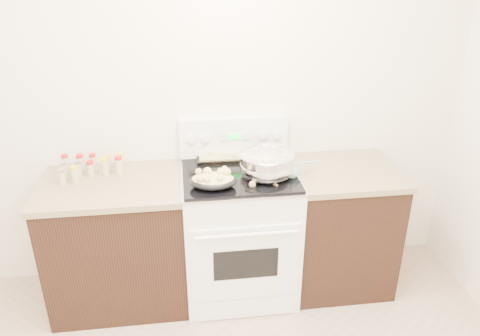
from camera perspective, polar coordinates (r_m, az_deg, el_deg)
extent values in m
cube|color=white|center=(3.25, -7.14, 8.29)|extent=(4.00, 0.05, 2.70)
cube|color=black|center=(3.36, -14.50, -9.02)|extent=(0.90, 0.64, 0.88)
cube|color=brown|center=(3.13, -15.40, -2.03)|extent=(0.93, 0.67, 0.04)
cube|color=black|center=(3.50, 11.90, -7.23)|extent=(0.70, 0.64, 0.88)
cube|color=brown|center=(3.28, 12.61, -0.42)|extent=(0.73, 0.67, 0.04)
cube|color=white|center=(3.33, -0.11, -8.07)|extent=(0.76, 0.66, 0.92)
cube|color=white|center=(3.06, 0.71, -11.59)|extent=(0.70, 0.01, 0.55)
cube|color=black|center=(3.05, 0.73, -11.66)|extent=(0.42, 0.01, 0.22)
cylinder|color=white|center=(2.88, 0.85, -8.15)|extent=(0.65, 0.02, 0.02)
cube|color=white|center=(3.30, 0.67, -16.78)|extent=(0.70, 0.01, 0.14)
cube|color=silver|center=(3.09, -0.12, -0.85)|extent=(0.78, 0.68, 0.01)
cube|color=black|center=(3.09, -0.12, -0.65)|extent=(0.74, 0.64, 0.01)
cube|color=white|center=(3.30, -0.78, 3.86)|extent=(0.76, 0.07, 0.28)
cylinder|color=white|center=(3.23, -5.98, 3.52)|extent=(0.06, 0.02, 0.06)
cylinder|color=white|center=(3.23, -4.21, 3.61)|extent=(0.06, 0.02, 0.06)
cylinder|color=white|center=(3.28, 2.80, 3.96)|extent=(0.06, 0.02, 0.06)
cylinder|color=white|center=(3.30, 4.51, 4.03)|extent=(0.06, 0.02, 0.06)
cube|color=#19E533|center=(3.25, -0.69, 3.82)|extent=(0.09, 0.00, 0.04)
cube|color=silver|center=(3.24, -2.10, 3.74)|extent=(0.05, 0.00, 0.05)
cube|color=silver|center=(3.26, 0.71, 3.88)|extent=(0.05, 0.00, 0.05)
ellipsoid|color=silver|center=(3.01, 3.26, 0.23)|extent=(0.47, 0.47, 0.21)
cylinder|color=silver|center=(3.04, 3.23, -0.87)|extent=(0.19, 0.19, 0.01)
torus|color=silver|center=(2.98, 3.30, 1.71)|extent=(0.36, 0.36, 0.02)
cylinder|color=silver|center=(3.00, 3.27, 0.63)|extent=(0.34, 0.34, 0.12)
cylinder|color=brown|center=(2.98, 3.30, 1.49)|extent=(0.32, 0.32, 0.00)
cube|color=beige|center=(2.90, 1.96, 0.93)|extent=(0.03, 0.03, 0.03)
cube|color=beige|center=(3.02, 2.88, 1.94)|extent=(0.03, 0.03, 0.02)
cube|color=beige|center=(2.92, 1.35, 1.13)|extent=(0.03, 0.03, 0.03)
cube|color=beige|center=(2.89, 2.81, 0.84)|extent=(0.03, 0.03, 0.02)
cube|color=beige|center=(3.00, 4.72, 1.67)|extent=(0.03, 0.03, 0.02)
cube|color=beige|center=(3.03, 5.43, 1.93)|extent=(0.03, 0.03, 0.02)
cube|color=beige|center=(3.04, 3.70, 2.05)|extent=(0.02, 0.02, 0.02)
cube|color=beige|center=(2.97, 3.16, 1.53)|extent=(0.03, 0.03, 0.03)
cube|color=beige|center=(2.92, 3.78, 1.03)|extent=(0.03, 0.03, 0.02)
cube|color=beige|center=(3.02, 4.37, 1.88)|extent=(0.04, 0.04, 0.02)
cube|color=beige|center=(3.10, 3.59, 2.56)|extent=(0.04, 0.04, 0.03)
cube|color=beige|center=(2.98, 5.51, 1.47)|extent=(0.04, 0.04, 0.03)
cube|color=beige|center=(3.08, 4.18, 2.41)|extent=(0.04, 0.04, 0.03)
cube|color=beige|center=(3.04, 1.88, 2.13)|extent=(0.03, 0.03, 0.02)
cube|color=beige|center=(3.01, 3.69, 1.83)|extent=(0.03, 0.03, 0.02)
cube|color=beige|center=(2.87, 3.24, 0.64)|extent=(0.03, 0.03, 0.02)
ellipsoid|color=black|center=(2.89, -3.32, -1.60)|extent=(0.32, 0.24, 0.08)
ellipsoid|color=tan|center=(2.88, -3.32, -1.39)|extent=(0.29, 0.22, 0.06)
sphere|color=tan|center=(2.82, -4.03, -1.37)|extent=(0.04, 0.04, 0.04)
sphere|color=tan|center=(2.90, -2.36, -0.51)|extent=(0.05, 0.05, 0.05)
sphere|color=tan|center=(2.91, -3.99, -0.43)|extent=(0.05, 0.05, 0.05)
sphere|color=tan|center=(2.89, -1.64, -0.53)|extent=(0.06, 0.06, 0.06)
sphere|color=tan|center=(2.93, -1.90, -0.11)|extent=(0.04, 0.04, 0.04)
sphere|color=tan|center=(2.92, -5.06, -0.45)|extent=(0.04, 0.04, 0.04)
sphere|color=tan|center=(2.82, -2.46, -1.28)|extent=(0.04, 0.04, 0.04)
sphere|color=tan|center=(2.83, -4.89, -1.31)|extent=(0.05, 0.05, 0.05)
cube|color=black|center=(3.32, -2.00, 1.56)|extent=(0.39, 0.28, 0.02)
cube|color=tan|center=(3.31, -2.00, 1.75)|extent=(0.35, 0.24, 0.02)
sphere|color=tan|center=(3.36, -3.59, 2.31)|extent=(0.04, 0.04, 0.04)
sphere|color=tan|center=(3.28, -3.63, 1.74)|extent=(0.04, 0.04, 0.04)
sphere|color=tan|center=(3.32, 0.18, 1.99)|extent=(0.04, 0.04, 0.04)
sphere|color=tan|center=(3.40, -0.07, 2.67)|extent=(0.04, 0.04, 0.04)
sphere|color=tan|center=(3.25, -1.64, 1.49)|extent=(0.04, 0.04, 0.04)
sphere|color=tan|center=(3.37, -2.93, 2.47)|extent=(0.04, 0.04, 0.04)
sphere|color=tan|center=(3.38, -3.45, 2.46)|extent=(0.04, 0.04, 0.04)
sphere|color=tan|center=(3.35, 0.22, 2.20)|extent=(0.04, 0.04, 0.04)
sphere|color=tan|center=(3.24, -0.69, 1.50)|extent=(0.04, 0.04, 0.04)
sphere|color=tan|center=(3.33, -3.13, 2.14)|extent=(0.04, 0.04, 0.04)
cylinder|color=tan|center=(3.00, 2.51, -1.24)|extent=(0.18, 0.24, 0.01)
sphere|color=tan|center=(2.91, 1.53, -2.02)|extent=(0.04, 0.04, 0.04)
sphere|color=#84BAC6|center=(3.04, 6.32, -0.47)|extent=(0.09, 0.09, 0.09)
cylinder|color=#84BAC6|center=(3.10, 7.74, 0.59)|extent=(0.25, 0.17, 0.08)
cylinder|color=#BFB28C|center=(3.33, -20.44, 0.36)|extent=(0.04, 0.04, 0.11)
cylinder|color=#B21414|center=(3.30, -20.61, 1.37)|extent=(0.04, 0.04, 0.02)
cylinder|color=#BFB28C|center=(3.31, -18.84, 0.44)|extent=(0.05, 0.05, 0.10)
cylinder|color=#B21414|center=(3.29, -18.98, 1.41)|extent=(0.05, 0.05, 0.02)
cylinder|color=#BFB28C|center=(3.30, -17.43, 0.53)|extent=(0.04, 0.04, 0.10)
cylinder|color=#B21414|center=(3.27, -17.57, 1.50)|extent=(0.04, 0.04, 0.02)
cylinder|color=#BFB28C|center=(3.29, -15.79, 0.52)|extent=(0.04, 0.04, 0.09)
cylinder|color=gold|center=(3.27, -15.90, 1.37)|extent=(0.04, 0.04, 0.02)
cylinder|color=#BFB28C|center=(3.26, -14.32, 0.66)|extent=(0.05, 0.05, 0.10)
cylinder|color=gold|center=(3.24, -14.44, 1.64)|extent=(0.05, 0.05, 0.02)
cylinder|color=#BFB28C|center=(3.25, -20.66, -0.38)|extent=(0.04, 0.04, 0.10)
cylinder|color=#B2B2B7|center=(3.23, -20.82, 0.57)|extent=(0.05, 0.05, 0.02)
cylinder|color=#BFB28C|center=(3.24, -19.10, -0.25)|extent=(0.04, 0.04, 0.09)
cylinder|color=#B2B2B7|center=(3.22, -19.24, 0.66)|extent=(0.04, 0.04, 0.02)
cylinder|color=#BFB28C|center=(3.23, -17.73, -0.21)|extent=(0.04, 0.04, 0.09)
cylinder|color=#B21414|center=(3.21, -17.86, 0.64)|extent=(0.05, 0.05, 0.02)
cylinder|color=#BFB28C|center=(3.20, -16.11, -0.04)|extent=(0.04, 0.04, 0.11)
cylinder|color=gold|center=(3.17, -16.25, 0.99)|extent=(0.05, 0.05, 0.02)
cylinder|color=#BFB28C|center=(3.19, -14.53, 0.13)|extent=(0.04, 0.04, 0.11)
cylinder|color=#B21414|center=(3.17, -14.66, 1.18)|extent=(0.05, 0.05, 0.02)
cylinder|color=#BFB28C|center=(3.18, -20.85, -1.14)|extent=(0.04, 0.04, 0.09)
cylinder|color=#B2B2B7|center=(3.15, -21.00, -0.28)|extent=(0.04, 0.04, 0.02)
cylinder|color=#BFB28C|center=(3.17, -19.46, -0.90)|extent=(0.05, 0.05, 0.10)
cylinder|color=gold|center=(3.15, -19.61, 0.03)|extent=(0.05, 0.05, 0.02)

